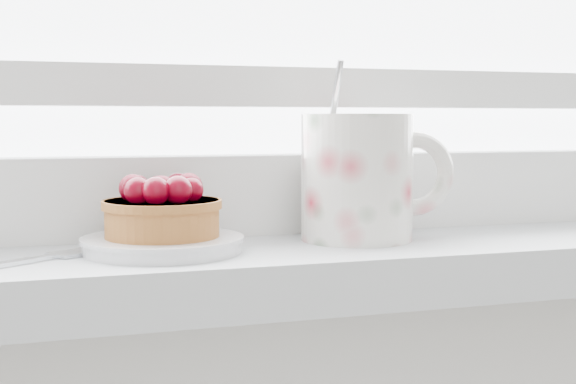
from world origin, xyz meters
name	(u,v)px	position (x,y,z in m)	size (l,w,h in m)	color
saucer	(163,244)	(-0.06, 1.88, 0.95)	(0.12, 0.12, 0.01)	silver
raspberry_tart	(162,209)	(-0.06, 1.88, 0.97)	(0.09, 0.09, 0.05)	brown
floral_mug	(361,174)	(0.11, 1.90, 1.00)	(0.14, 0.10, 0.15)	silver
fork	(13,263)	(-0.17, 1.86, 0.94)	(0.16, 0.12, 0.00)	silver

